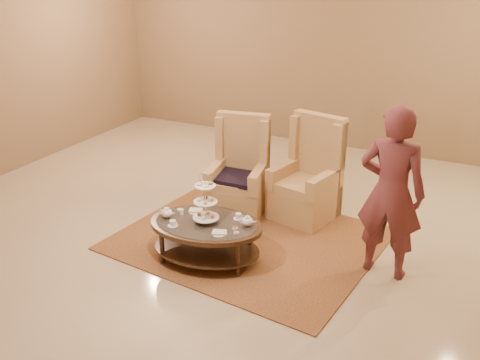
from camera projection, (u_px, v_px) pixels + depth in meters
The scene contains 8 objects.
ground at pixel (224, 247), 6.03m from camera, with size 8.00×8.00×0.00m, color #BEAC8D.
ceiling at pixel (224, 247), 6.03m from camera, with size 8.00×8.00×0.02m, color silver.
wall_back at pixel (337, 42), 8.67m from camera, with size 8.00×0.04×3.50m, color #896C4B.
rug at pixel (249, 239), 6.18m from camera, with size 3.04×2.63×0.01m.
tea_table at pixel (206, 229), 5.63m from camera, with size 1.32×1.01×1.02m.
armchair_left at pixel (239, 180), 6.74m from camera, with size 0.78×0.80×1.24m.
armchair_right at pixel (308, 184), 6.61m from camera, with size 0.83×0.85×1.28m.
person at pixel (391, 193), 5.22m from camera, with size 0.67×0.45×1.79m.
Camera 1 is at (2.49, -4.65, 3.02)m, focal length 40.00 mm.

